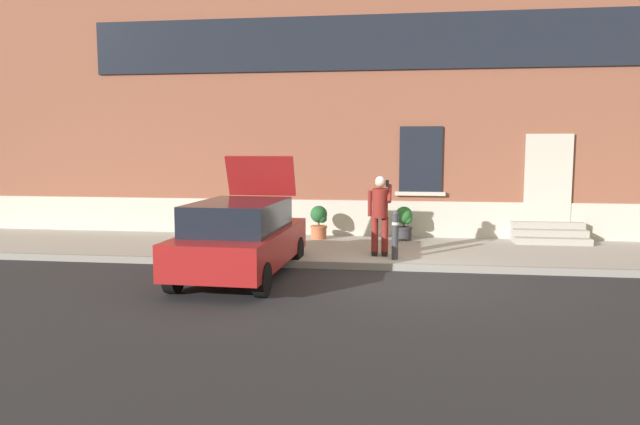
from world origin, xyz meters
The scene contains 11 objects.
ground_plane centered at (0.00, 0.00, 0.00)m, with size 80.00×80.00×0.00m, color #232326.
sidewalk centered at (0.00, 2.80, 0.07)m, with size 24.00×3.60×0.15m, color #99968E.
curb_edge centered at (0.00, 0.94, 0.07)m, with size 24.00×0.12×0.15m, color gray.
building_facade centered at (0.01, 5.29, 3.73)m, with size 24.00×1.52×7.50m.
entrance_stoop centered at (3.63, 4.23, 0.34)m, with size 1.80×0.96×0.48m.
hatchback_car_red centered at (-3.11, -0.12, 0.80)m, with size 1.90×4.12×2.34m.
bollard_near_person centered at (-0.17, 1.35, 0.71)m, with size 0.15×0.15×1.04m.
person_on_phone centered at (-0.51, 1.69, 1.15)m, with size 0.51×0.47×1.75m.
planter_olive centered at (-4.33, 3.99, 0.61)m, with size 0.44×0.44×0.86m.
planter_terracotta centered at (-2.15, 3.91, 0.61)m, with size 0.44×0.44×0.86m.
planter_charcoal centered at (0.03, 4.00, 0.61)m, with size 0.44×0.44×0.86m.
Camera 1 is at (-0.05, -11.07, 2.56)m, focal length 33.13 mm.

